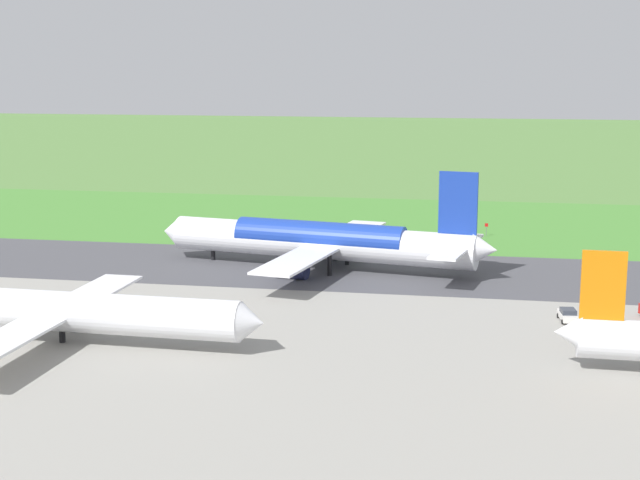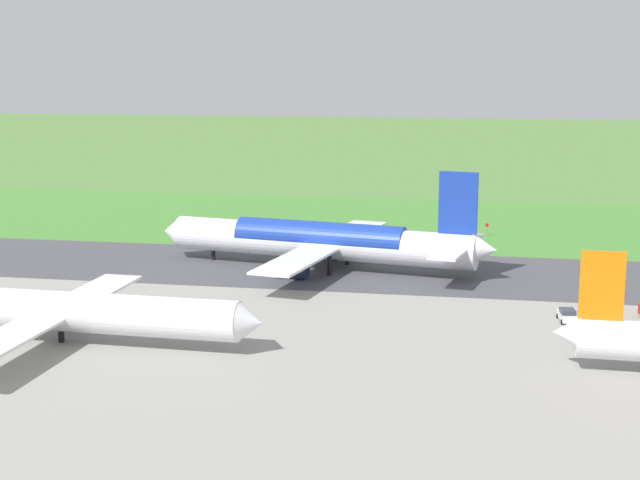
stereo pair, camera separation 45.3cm
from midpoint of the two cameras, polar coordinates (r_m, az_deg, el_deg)
The scene contains 9 objects.
ground_plane at distance 142.40m, azimuth 0.77°, elevation -1.80°, with size 800.00×800.00×0.00m, color #547F3D.
runway_asphalt at distance 142.39m, azimuth 0.77°, elevation -1.79°, with size 600.00×28.46×0.06m, color #47474C.
apron_concrete at distance 99.69m, azimuth -3.70°, elevation -7.37°, with size 440.00×110.00×0.05m, color gray.
grass_verge_foreground at distance 177.36m, azimuth 2.76°, elevation 0.71°, with size 600.00×80.00×0.04m, color #478534.
airliner_main at distance 141.68m, azimuth 0.24°, elevation -0.07°, with size 53.94×44.37×15.88m.
airliner_parked_mid at distance 108.79m, azimuth -15.62°, elevation -4.14°, with size 47.19×38.54×13.79m.
service_car_followme at distance 117.73m, azimuth 14.98°, elevation -4.45°, with size 2.34×4.39×1.62m.
no_stopping_sign at distance 171.55m, azimuth 10.24°, elevation 0.68°, with size 0.60×0.10×2.42m.
traffic_cone_orange at distance 177.10m, azimuth 8.61°, elevation 0.67°, with size 0.40×0.40×0.55m, color orange.
Camera 2 is at (-23.83, 136.90, 31.08)m, focal length 52.34 mm.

